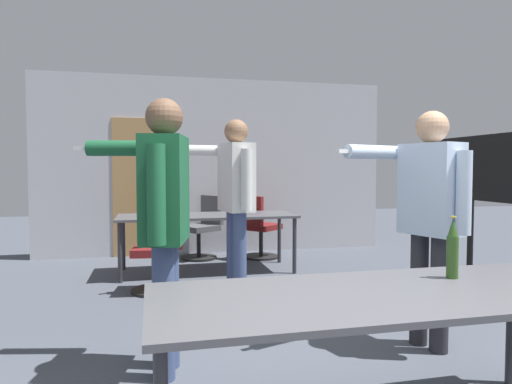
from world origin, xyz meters
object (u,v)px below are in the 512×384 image
person_far_watching (429,206)px  office_chair_side_rolled (203,229)px  tv_screen (471,196)px  office_chair_far_right (163,253)px  office_chair_near_pushed (258,229)px  beer_bottle (453,249)px  person_left_plaid (163,209)px  drink_cup (165,210)px  person_center_tall (235,190)px

person_far_watching → office_chair_side_rolled: (-1.20, 3.73, -0.62)m
tv_screen → office_chair_far_right: (-3.03, 0.91, -0.61)m
tv_screen → office_chair_near_pushed: bearing=-145.9°
tv_screen → person_far_watching: bearing=-48.1°
beer_bottle → person_left_plaid: bearing=150.8°
office_chair_near_pushed → beer_bottle: 4.33m
office_chair_near_pushed → office_chair_far_right: (-1.39, -1.51, -0.01)m
beer_bottle → drink_cup: bearing=109.8°
beer_bottle → office_chair_near_pushed: bearing=90.4°
office_chair_near_pushed → person_left_plaid: bearing=-61.7°
person_far_watching → office_chair_near_pushed: person_far_watching is taller
office_chair_side_rolled → office_chair_far_right: size_ratio=1.01×
office_chair_side_rolled → person_center_tall: bearing=148.3°
person_center_tall → beer_bottle: 2.56m
tv_screen → office_chair_near_pushed: tv_screen is taller
office_chair_side_rolled → office_chair_far_right: 1.84m
person_far_watching → person_left_plaid: 1.87m
beer_bottle → person_center_tall: bearing=106.2°
beer_bottle → drink_cup: beer_bottle is taller
tv_screen → beer_bottle: 2.48m
person_far_watching → beer_bottle: (-0.40, -0.80, -0.16)m
drink_cup → person_center_tall: bearing=-64.1°
office_chair_far_right → person_center_tall: bearing=-108.5°
person_far_watching → office_chair_far_right: (-1.82, 1.99, -0.62)m
beer_bottle → person_far_watching: bearing=63.6°
office_chair_far_right → person_far_watching: bearing=-130.2°
drink_cup → person_left_plaid: bearing=-92.0°
person_left_plaid → office_chair_side_rolled: size_ratio=1.92×
person_far_watching → office_chair_far_right: 2.77m
drink_cup → office_chair_near_pushed: bearing=20.8°
person_left_plaid → office_chair_side_rolled: (0.66, 3.71, -0.63)m
office_chair_far_right → beer_bottle: bearing=-145.6°
office_chair_far_right → beer_bottle: beer_bottle is taller
person_center_tall → drink_cup: person_center_tall is taller
person_center_tall → office_chair_near_pushed: size_ratio=1.96×
person_far_watching → drink_cup: size_ratio=16.52×
beer_bottle → office_chair_far_right: bearing=117.0°
person_center_tall → tv_screen: bearing=-113.8°
person_left_plaid → beer_bottle: bearing=-107.2°
person_far_watching → beer_bottle: bearing=135.2°
person_center_tall → beer_bottle: size_ratio=5.47×
person_left_plaid → drink_cup: (0.10, 2.98, -0.27)m
person_center_tall → office_chair_side_rolled: (-0.09, 2.08, -0.67)m
person_far_watching → person_center_tall: person_center_tall is taller
person_center_tall → drink_cup: bearing=15.8°
office_chair_far_right → tv_screen: bearing=-99.2°
beer_bottle → drink_cup: 4.04m
tv_screen → person_far_watching: 1.63m
person_center_tall → office_chair_far_right: size_ratio=1.99×
person_center_tall → drink_cup: size_ratio=17.36×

